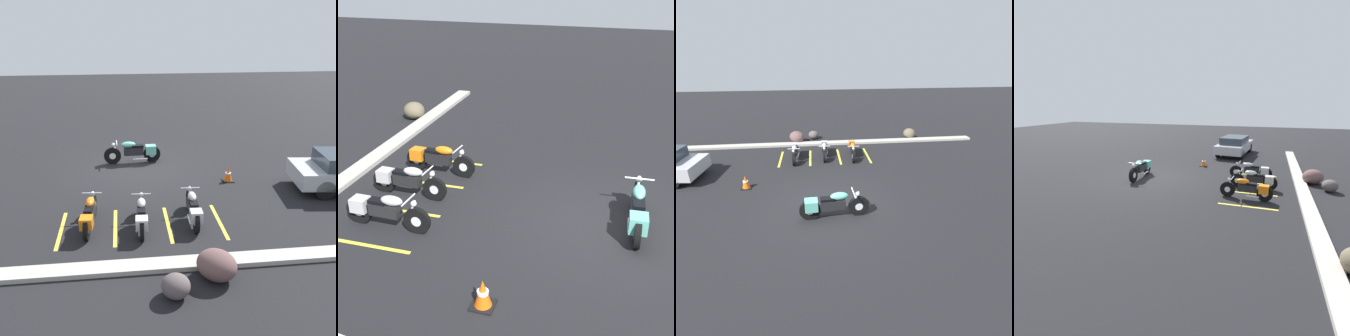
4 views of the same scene
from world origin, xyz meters
TOP-DOWN VIEW (x-y plane):
  - ground at (0.00, 0.00)m, footprint 60.00×60.00m
  - motorcycle_teal_featured at (0.02, -0.62)m, footprint 2.26×0.63m
  - parked_bike_0 at (-1.38, 4.62)m, footprint 0.56×2.00m
  - parked_bike_1 at (0.08, 4.84)m, footprint 0.55×1.97m
  - parked_bike_2 at (1.49, 4.64)m, footprint 0.56×2.00m
  - concrete_curb at (0.00, 6.72)m, footprint 18.00×0.50m
  - landscape_rock_1 at (-0.45, 7.78)m, footprint 0.81×0.82m
  - landscape_rock_2 at (-1.43, 7.26)m, footprint 1.22×1.25m
  - traffic_cone at (-3.17, 1.75)m, footprint 0.40×0.40m
  - stall_line_0 at (-2.13, 4.68)m, footprint 0.10×2.10m
  - stall_line_1 at (-0.66, 4.68)m, footprint 0.10×2.10m
  - stall_line_2 at (0.80, 4.68)m, footprint 0.10×2.10m
  - stall_line_3 at (2.27, 4.68)m, footprint 0.10×2.10m

SIDE VIEW (x-z plane):
  - ground at x=0.00m, z-range 0.00..0.00m
  - stall_line_0 at x=-2.13m, z-range 0.00..0.00m
  - stall_line_1 at x=-0.66m, z-range 0.00..0.00m
  - stall_line_2 at x=0.80m, z-range 0.00..0.00m
  - stall_line_3 at x=2.27m, z-range 0.00..0.00m
  - concrete_curb at x=0.00m, z-range 0.00..0.12m
  - traffic_cone at x=-3.17m, z-range -0.02..0.51m
  - landscape_rock_1 at x=-0.45m, z-range 0.00..0.51m
  - landscape_rock_2 at x=-1.43m, z-range 0.00..0.66m
  - parked_bike_1 at x=0.08m, z-range 0.02..0.80m
  - parked_bike_0 at x=-1.38m, z-range 0.02..0.81m
  - parked_bike_2 at x=1.49m, z-range 0.02..0.81m
  - motorcycle_teal_featured at x=0.02m, z-range 0.03..0.92m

